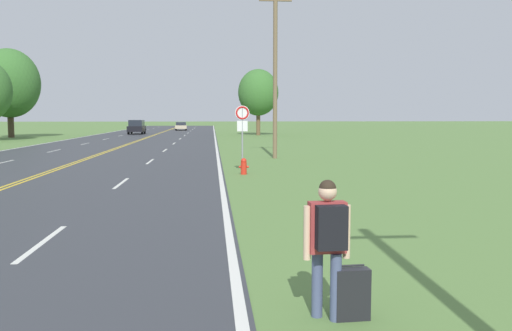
# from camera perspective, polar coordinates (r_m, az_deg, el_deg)

# --- Properties ---
(hitchhiker_person) EXTENTS (0.57, 0.41, 1.67)m
(hitchhiker_person) POSITION_cam_1_polar(r_m,az_deg,el_deg) (6.44, 7.58, -7.28)
(hitchhiker_person) COLOR #475175
(hitchhiker_person) RESTS_ON ground
(suitcase) EXTENTS (0.43, 0.20, 0.67)m
(suitcase) POSITION_cam_1_polar(r_m,az_deg,el_deg) (6.69, 10.05, -13.18)
(suitcase) COLOR black
(suitcase) RESTS_ON ground
(fire_hydrant) EXTENTS (0.41, 0.25, 0.67)m
(fire_hydrant) POSITION_cam_1_polar(r_m,az_deg,el_deg) (22.14, -1.30, -0.07)
(fire_hydrant) COLOR red
(fire_hydrant) RESTS_ON ground
(traffic_sign) EXTENTS (0.60, 0.10, 2.81)m
(traffic_sign) POSITION_cam_1_polar(r_m,az_deg,el_deg) (22.66, -1.45, 4.59)
(traffic_sign) COLOR gray
(traffic_sign) RESTS_ON ground
(utility_pole_midground) EXTENTS (1.80, 0.24, 9.27)m
(utility_pole_midground) POSITION_cam_1_polar(r_m,az_deg,el_deg) (30.37, 2.03, 9.81)
(utility_pole_midground) COLOR brown
(utility_pole_midground) RESTS_ON ground
(tree_behind_sign) EXTENTS (4.80, 4.80, 7.86)m
(tree_behind_sign) POSITION_cam_1_polar(r_m,az_deg,el_deg) (65.01, 0.24, 7.68)
(tree_behind_sign) COLOR brown
(tree_behind_sign) RESTS_ON ground
(tree_mid_treeline) EXTENTS (6.37, 6.37, 9.47)m
(tree_mid_treeline) POSITION_cam_1_polar(r_m,az_deg,el_deg) (63.97, -24.55, 7.87)
(tree_mid_treeline) COLOR #473828
(tree_mid_treeline) RESTS_ON ground
(car_black_suv_approaching) EXTENTS (1.93, 4.44, 1.79)m
(car_black_suv_approaching) POSITION_cam_1_polar(r_m,az_deg,el_deg) (70.47, -12.45, 4.02)
(car_black_suv_approaching) COLOR black
(car_black_suv_approaching) RESTS_ON ground
(car_champagne_sedan_mid_near) EXTENTS (1.96, 4.75, 1.29)m
(car_champagne_sedan_mid_near) POSITION_cam_1_polar(r_m,az_deg,el_deg) (86.91, -7.89, 4.14)
(car_champagne_sedan_mid_near) COLOR black
(car_champagne_sedan_mid_near) RESTS_ON ground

